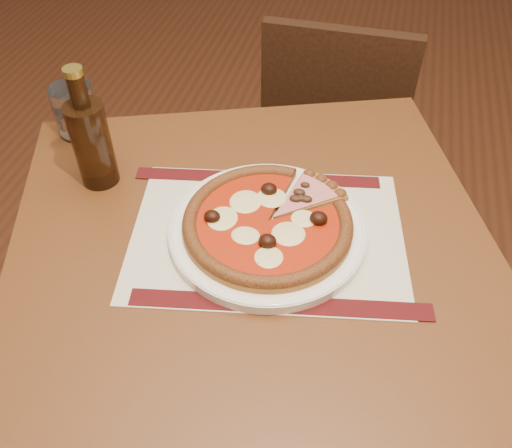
{
  "coord_description": "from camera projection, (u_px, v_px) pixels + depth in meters",
  "views": [
    {
      "loc": [
        0.28,
        -1.52,
        1.41
      ],
      "look_at": [
        0.13,
        -0.92,
        0.78
      ],
      "focal_mm": 38.0,
      "sensor_mm": 36.0,
      "label": 1
    }
  ],
  "objects": [
    {
      "name": "plate",
      "position": [
        267.0,
        230.0,
        0.9
      ],
      "size": [
        0.33,
        0.33,
        0.02
      ],
      "primitive_type": "cylinder",
      "color": "white",
      "rests_on": "placemat"
    },
    {
      "name": "bottle",
      "position": [
        91.0,
        140.0,
        0.94
      ],
      "size": [
        0.07,
        0.07,
        0.23
      ],
      "color": "#331C0C",
      "rests_on": "table"
    },
    {
      "name": "water_glass",
      "position": [
        75.0,
        110.0,
        1.08
      ],
      "size": [
        0.1,
        0.1,
        0.1
      ],
      "primitive_type": "cylinder",
      "rotation": [
        0.0,
        0.0,
        -0.23
      ],
      "color": "white",
      "rests_on": "table"
    },
    {
      "name": "table",
      "position": [
        253.0,
        283.0,
        0.96
      ],
      "size": [
        1.03,
        1.03,
        0.75
      ],
      "rotation": [
        0.0,
        0.0,
        0.36
      ],
      "color": "brown",
      "rests_on": "ground"
    },
    {
      "name": "ham_slice",
      "position": [
        313.0,
        198.0,
        0.93
      ],
      "size": [
        0.11,
        0.14,
        0.02
      ],
      "rotation": [
        0.0,
        0.0,
        1.0
      ],
      "color": "#A87428",
      "rests_on": "plate"
    },
    {
      "name": "placemat",
      "position": [
        267.0,
        235.0,
        0.91
      ],
      "size": [
        0.5,
        0.4,
        0.0
      ],
      "primitive_type": "cube",
      "rotation": [
        0.0,
        0.0,
        0.18
      ],
      "color": "beige",
      "rests_on": "table"
    },
    {
      "name": "chair_far",
      "position": [
        334.0,
        129.0,
        1.59
      ],
      "size": [
        0.39,
        0.39,
        0.82
      ],
      "rotation": [
        0.0,
        0.0,
        3.13
      ],
      "color": "black",
      "rests_on": "ground"
    },
    {
      "name": "pizza",
      "position": [
        268.0,
        222.0,
        0.89
      ],
      "size": [
        0.28,
        0.28,
        0.04
      ],
      "color": "#A87428",
      "rests_on": "plate"
    }
  ]
}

